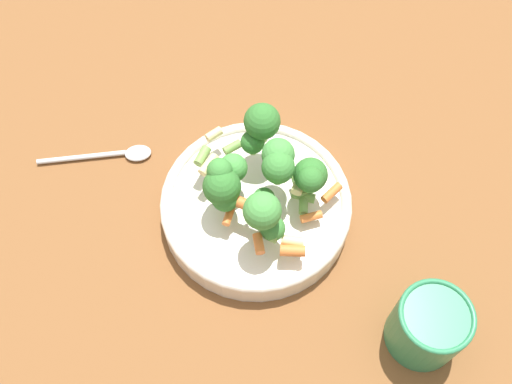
% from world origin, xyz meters
% --- Properties ---
extents(ground_plane, '(3.00, 3.00, 0.00)m').
position_xyz_m(ground_plane, '(0.00, 0.00, 0.00)').
color(ground_plane, brown).
extents(bowl, '(0.24, 0.24, 0.04)m').
position_xyz_m(bowl, '(0.00, 0.00, 0.02)').
color(bowl, silver).
rests_on(bowl, ground_plane).
extents(pasta_salad, '(0.19, 0.17, 0.09)m').
position_xyz_m(pasta_salad, '(-0.01, -0.00, 0.09)').
color(pasta_salad, '#8CB766').
rests_on(pasta_salad, bowl).
extents(cup, '(0.08, 0.08, 0.08)m').
position_xyz_m(cup, '(-0.23, 0.09, 0.04)').
color(cup, '#2D7F51').
rests_on(cup, ground_plane).
extents(spoon, '(0.15, 0.08, 0.01)m').
position_xyz_m(spoon, '(0.21, -0.02, 0.01)').
color(spoon, silver).
rests_on(spoon, ground_plane).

